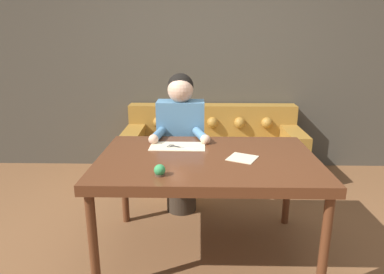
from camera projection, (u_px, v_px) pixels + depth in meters
name	position (u px, v px, depth m)	size (l,w,h in m)	color
ground_plane	(209.00, 258.00, 2.56)	(16.00, 16.00, 0.00)	brown
wall_back	(206.00, 63.00, 4.13)	(8.00, 0.06, 2.60)	#474238
dining_table	(207.00, 166.00, 2.44)	(1.54, 1.03, 0.78)	#562D19
couch	(212.00, 152.00, 4.01)	(2.00, 0.81, 0.82)	olive
person	(181.00, 142.00, 3.10)	(0.49, 0.56, 1.30)	#33281E
pattern_paper_main	(178.00, 146.00, 2.65)	(0.43, 0.23, 0.00)	beige
pattern_paper_offcut	(242.00, 158.00, 2.39)	(0.25, 0.25, 0.00)	beige
scissors	(177.00, 147.00, 2.63)	(0.25, 0.15, 0.01)	silver
pin_cushion	(160.00, 170.00, 2.08)	(0.07, 0.07, 0.07)	#4C3828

